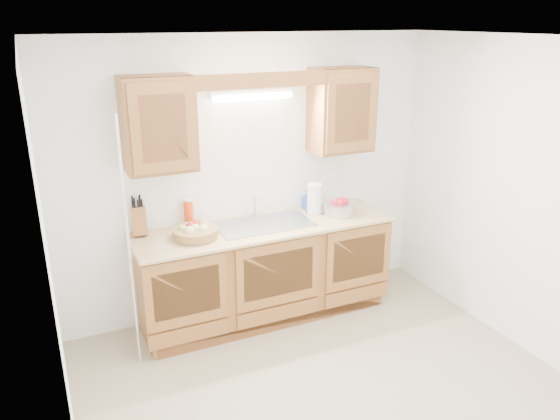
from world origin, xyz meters
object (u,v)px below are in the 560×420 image
knife_block (139,220)px  apple_bowl (339,207)px  paper_towel (314,199)px  fruit_basket (195,231)px

knife_block → apple_bowl: (1.77, -0.27, -0.05)m
knife_block → paper_towel: size_ratio=1.02×
apple_bowl → fruit_basket: bearing=179.7°
fruit_basket → knife_block: knife_block is taller
fruit_basket → paper_towel: size_ratio=1.41×
fruit_basket → apple_bowl: 1.37m
fruit_basket → knife_block: bearing=147.0°
paper_towel → fruit_basket: bearing=-174.6°
knife_block → apple_bowl: knife_block is taller
fruit_basket → apple_bowl: bearing=-0.3°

